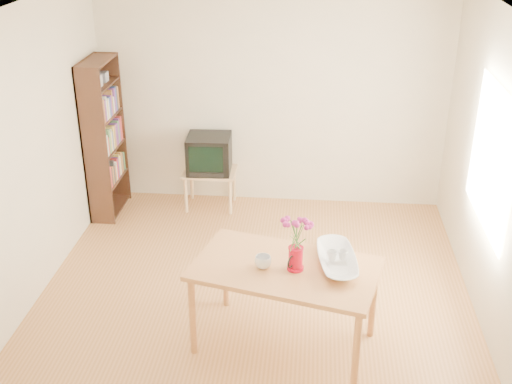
# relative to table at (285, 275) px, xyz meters

# --- Properties ---
(room) EXTENTS (4.50, 4.50, 4.50)m
(room) POSITION_rel_table_xyz_m (-0.28, 0.53, 0.63)
(room) COLOR #A46B3A
(room) RESTS_ON ground
(table) EXTENTS (1.60, 1.15, 0.75)m
(table) POSITION_rel_table_xyz_m (0.00, 0.00, 0.00)
(table) COLOR #B9753F
(table) RESTS_ON ground
(tv_stand) EXTENTS (0.60, 0.45, 0.46)m
(tv_stand) POSITION_rel_table_xyz_m (-1.01, 2.49, -0.28)
(tv_stand) COLOR tan
(tv_stand) RESTS_ON ground
(bookshelf) EXTENTS (0.28, 0.70, 1.80)m
(bookshelf) POSITION_rel_table_xyz_m (-2.16, 2.27, 0.17)
(bookshelf) COLOR black
(bookshelf) RESTS_ON ground
(pitcher) EXTENTS (0.13, 0.20, 0.20)m
(pitcher) POSITION_rel_table_xyz_m (0.08, -0.03, 0.17)
(pitcher) COLOR red
(pitcher) RESTS_ON table
(flowers) EXTENTS (0.22, 0.22, 0.32)m
(flowers) POSITION_rel_table_xyz_m (0.08, -0.03, 0.42)
(flowers) COLOR #CA2F8E
(flowers) RESTS_ON pitcher
(mug) EXTENTS (0.15, 0.15, 0.10)m
(mug) POSITION_rel_table_xyz_m (-0.18, -0.03, 0.13)
(mug) COLOR white
(mug) RESTS_ON table
(bowl) EXTENTS (0.49, 0.49, 0.42)m
(bowl) POSITION_rel_table_xyz_m (0.40, 0.09, 0.29)
(bowl) COLOR white
(bowl) RESTS_ON table
(teacup_a) EXTENTS (0.10, 0.10, 0.07)m
(teacup_a) POSITION_rel_table_xyz_m (0.36, 0.09, 0.25)
(teacup_a) COLOR white
(teacup_a) RESTS_ON bowl
(teacup_b) EXTENTS (0.08, 0.08, 0.06)m
(teacup_b) POSITION_rel_table_xyz_m (0.45, 0.11, 0.25)
(teacup_b) COLOR white
(teacup_b) RESTS_ON bowl
(television) EXTENTS (0.51, 0.48, 0.43)m
(television) POSITION_rel_table_xyz_m (-1.01, 2.51, 0.01)
(television) COLOR black
(television) RESTS_ON tv_stand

